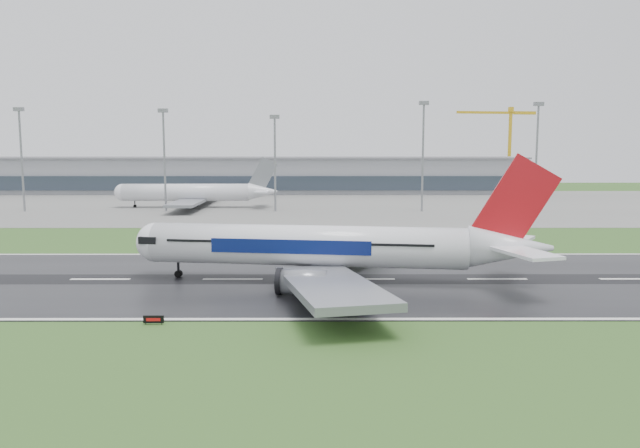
{
  "coord_description": "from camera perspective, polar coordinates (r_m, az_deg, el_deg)",
  "views": [
    {
      "loc": [
        32.97,
        -90.89,
        19.8
      ],
      "look_at": [
        33.23,
        12.0,
        7.0
      ],
      "focal_mm": 34.46,
      "sensor_mm": 36.0,
      "label": 1
    }
  ],
  "objects": [
    {
      "name": "ground",
      "position": [
        98.69,
        -19.73,
        -4.9
      ],
      "size": [
        520.0,
        520.0,
        0.0
      ],
      "primitive_type": "plane",
      "color": "#2B511D",
      "rests_on": "ground"
    },
    {
      "name": "runway",
      "position": [
        98.68,
        -19.73,
        -4.88
      ],
      "size": [
        400.0,
        45.0,
        0.1
      ],
      "primitive_type": "cube",
      "color": "black",
      "rests_on": "ground"
    },
    {
      "name": "apron",
      "position": [
        219.29,
        -8.79,
        1.84
      ],
      "size": [
        400.0,
        130.0,
        0.08
      ],
      "primitive_type": "cube",
      "color": "slate",
      "rests_on": "ground"
    },
    {
      "name": "terminal",
      "position": [
        278.13,
        -6.97,
        4.5
      ],
      "size": [
        240.0,
        36.0,
        15.0
      ],
      "primitive_type": "cube",
      "color": "gray",
      "rests_on": "ground"
    },
    {
      "name": "main_airliner",
      "position": [
        89.7,
        1.51,
        0.27
      ],
      "size": [
        68.78,
        66.3,
        18.09
      ],
      "primitive_type": null,
      "rotation": [
        0.0,
        0.0,
        -0.14
      ],
      "color": "white",
      "rests_on": "runway"
    },
    {
      "name": "parked_airliner",
      "position": [
        208.09,
        -11.73,
        3.73
      ],
      "size": [
        55.26,
        51.48,
        16.13
      ],
      "primitive_type": null,
      "rotation": [
        0.0,
        0.0,
        0.0
      ],
      "color": "silver",
      "rests_on": "apron"
    },
    {
      "name": "tower_crane",
      "position": [
        304.53,
        17.19,
        6.73
      ],
      "size": [
        38.98,
        8.8,
        39.13
      ],
      "primitive_type": null,
      "rotation": [
        0.0,
        0.0,
        0.17
      ],
      "color": "gold",
      "rests_on": "ground"
    },
    {
      "name": "runway_sign",
      "position": [
        72.44,
        -15.19,
        -8.6
      ],
      "size": [
        2.31,
        0.56,
        1.04
      ],
      "primitive_type": null,
      "rotation": [
        0.0,
        0.0,
        -0.13
      ],
      "color": "black",
      "rests_on": "ground"
    },
    {
      "name": "floodmast_1",
      "position": [
        211.89,
        -25.95,
        5.21
      ],
      "size": [
        0.64,
        0.64,
        30.93
      ],
      "primitive_type": "cylinder",
      "color": "gray",
      "rests_on": "ground"
    },
    {
      "name": "floodmast_2",
      "position": [
        196.81,
        -14.24,
        5.56
      ],
      "size": [
        0.64,
        0.64,
        30.54
      ],
      "primitive_type": "cylinder",
      "color": "gray",
      "rests_on": "ground"
    },
    {
      "name": "floodmast_3",
      "position": [
        191.44,
        -4.2,
        5.43
      ],
      "size": [
        0.64,
        0.64,
        28.65
      ],
      "primitive_type": "cylinder",
      "color": "gray",
      "rests_on": "ground"
    },
    {
      "name": "floodmast_4",
      "position": [
        193.64,
        9.52,
        5.99
      ],
      "size": [
        0.64,
        0.64,
        32.84
      ],
      "primitive_type": "cylinder",
      "color": "gray",
      "rests_on": "ground"
    },
    {
      "name": "floodmast_5",
      "position": [
        202.53,
        19.45,
        5.69
      ],
      "size": [
        0.64,
        0.64,
        32.54
      ],
      "primitive_type": "cylinder",
      "color": "gray",
      "rests_on": "ground"
    }
  ]
}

